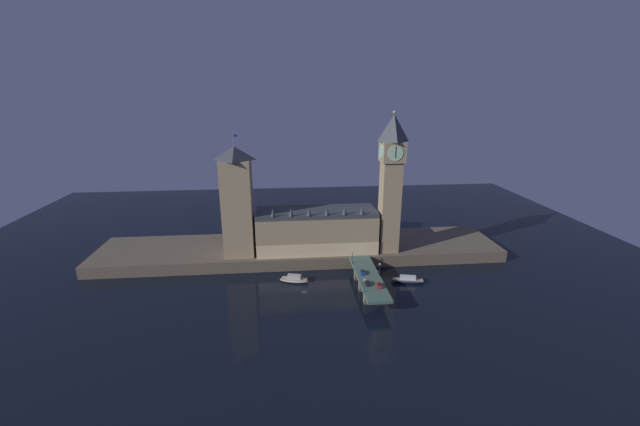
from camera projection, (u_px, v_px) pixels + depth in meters
ground_plane at (304, 287)px, 184.31m from camera, size 400.00×400.00×0.00m
embankment at (300, 249)px, 220.46m from camera, size 220.00×42.00×6.20m
parliament_hall at (316, 230)px, 210.15m from camera, size 63.17×22.89×26.40m
clock_tower at (391, 180)px, 200.22m from camera, size 11.95×12.06×73.10m
victoria_tower at (237, 202)px, 198.72m from camera, size 15.26×15.26×62.46m
bridge at (368, 280)px, 180.76m from camera, size 10.51×46.00×7.03m
car_northbound_lead at (363, 272)px, 182.17m from camera, size 2.03×4.68×1.57m
car_northbound_trail at (368, 283)px, 171.74m from camera, size 2.04×4.26×1.49m
car_southbound_lead at (379, 285)px, 169.96m from camera, size 2.00×4.69×1.48m
pedestrian_near_rail at (362, 283)px, 171.80m from camera, size 0.38×0.38×1.65m
pedestrian_mid_walk at (378, 272)px, 181.46m from camera, size 0.38×0.38×1.71m
street_lamp_near at (365, 284)px, 164.52m from camera, size 1.34×0.60×6.15m
street_lamp_mid at (380, 268)px, 179.43m from camera, size 1.34×0.60×6.14m
street_lamp_far at (353, 255)px, 192.39m from camera, size 1.34×0.60×6.84m
boat_upstream at (294, 279)px, 189.02m from camera, size 14.99×7.87×3.75m
boat_downstream at (408, 280)px, 188.32m from camera, size 16.70×6.94×3.68m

